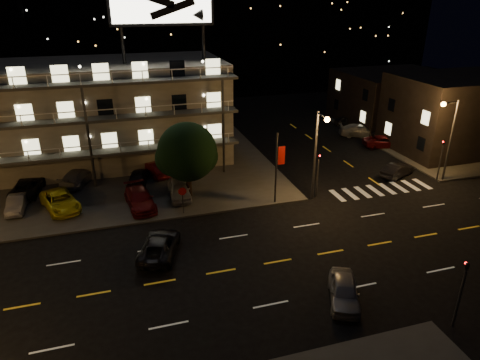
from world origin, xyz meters
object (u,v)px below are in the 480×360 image
object	(u,v)px
lot_car_4	(179,190)
lot_car_2	(60,201)
road_car_west	(160,246)
road_car_east	(344,291)
side_car_0	(397,170)
tree	(187,154)
lot_car_7	(78,176)

from	to	relation	value
lot_car_4	lot_car_2	bearing A→B (deg)	177.75
lot_car_2	road_car_west	world-z (taller)	lot_car_2
road_car_east	road_car_west	world-z (taller)	road_car_east
road_car_east	side_car_0	bearing A→B (deg)	70.56
side_car_0	road_car_west	world-z (taller)	road_car_west
tree	side_car_0	bearing A→B (deg)	-3.44
lot_car_4	lot_car_7	bearing A→B (deg)	147.65
lot_car_7	road_car_west	size ratio (longest dim) A/B	0.98
lot_car_2	side_car_0	bearing A→B (deg)	-23.33
side_car_0	road_car_west	distance (m)	25.45
tree	lot_car_2	distance (m)	11.29
lot_car_4	side_car_0	size ratio (longest dim) A/B	1.07
lot_car_2	road_car_east	bearing A→B (deg)	-65.41
lot_car_2	road_car_east	size ratio (longest dim) A/B	1.24
tree	road_car_east	distance (m)	18.09
side_car_0	road_car_east	world-z (taller)	road_car_east
lot_car_7	road_car_east	distance (m)	27.40
lot_car_7	road_car_west	world-z (taller)	lot_car_7
lot_car_4	road_car_west	distance (m)	8.89
tree	side_car_0	world-z (taller)	tree
side_car_0	road_car_west	bearing A→B (deg)	82.53
lot_car_2	road_car_west	distance (m)	11.55
lot_car_7	road_car_west	bearing A→B (deg)	135.57
lot_car_2	road_car_west	xyz separation A→B (m)	(7.15, -9.06, -0.16)
lot_car_4	side_car_0	world-z (taller)	lot_car_4
lot_car_4	road_car_west	bearing A→B (deg)	-106.80
side_car_0	road_car_east	distance (m)	21.19
lot_car_4	lot_car_7	distance (m)	10.48
lot_car_2	lot_car_7	xyz separation A→B (m)	(1.19, 5.19, 0.01)
tree	lot_car_4	world-z (taller)	tree
lot_car_2	lot_car_7	size ratio (longest dim) A/B	1.03
lot_car_2	lot_car_4	world-z (taller)	lot_car_4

